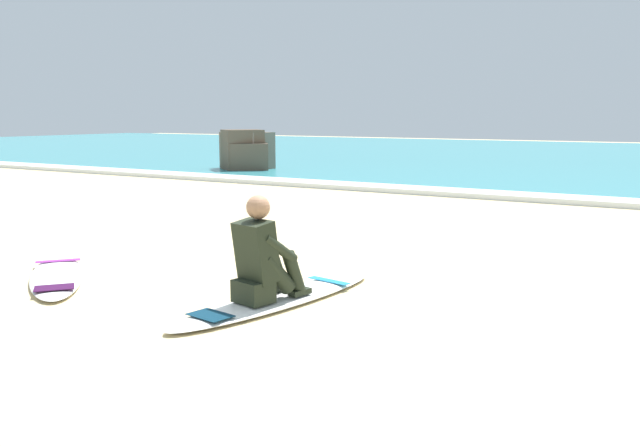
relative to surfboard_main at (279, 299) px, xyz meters
name	(u,v)px	position (x,y,z in m)	size (l,w,h in m)	color
ground_plane	(252,287)	(-0.56, 0.34, -0.04)	(80.00, 80.00, 0.00)	beige
sea	(604,158)	(-0.56, 22.56, 0.01)	(80.00, 28.00, 0.10)	teal
breaking_foam	(499,195)	(-0.56, 8.86, 0.02)	(80.00, 0.90, 0.11)	white
surfboard_main	(279,299)	(0.00, 0.00, 0.00)	(0.93, 2.62, 0.08)	white
surfer_seated	(263,260)	(-0.03, -0.20, 0.40)	(0.47, 0.75, 0.95)	black
surfboard_spare_near	(57,276)	(-2.53, -0.45, 0.00)	(1.96, 1.75, 0.08)	white
rock_outcrop_distant	(246,153)	(-8.83, 11.17, 0.53)	(1.90, 1.72, 1.26)	brown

